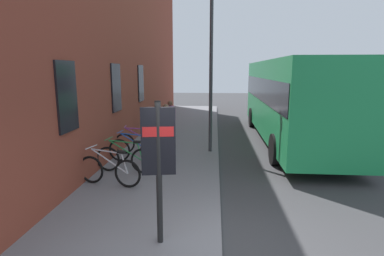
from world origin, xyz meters
name	(u,v)px	position (x,y,z in m)	size (l,w,h in m)	color
ground	(246,155)	(6.00, -1.00, 0.00)	(60.00, 60.00, 0.00)	#38383A
sidewalk_pavement	(177,140)	(8.00, 1.75, 0.06)	(24.00, 3.50, 0.12)	slate
station_facade	(132,25)	(8.99, 3.80, 4.92)	(22.00, 0.65, 9.84)	brown
bicycle_under_window	(109,170)	(2.50, 2.77, 0.51)	(0.57, 1.74, 0.97)	black
bicycle_by_door	(126,159)	(3.53, 2.66, 0.51)	(0.48, 1.77, 0.97)	black
bicycle_end_of_row	(135,150)	(4.52, 2.63, 0.51)	(0.48, 1.77, 0.97)	black
bicycle_far_end	(140,143)	(5.53, 2.74, 0.51)	(0.48, 1.76, 0.97)	black
transit_info_sign	(159,151)	(0.02, 1.04, 1.72)	(0.17, 0.56, 2.40)	black
city_bus	(291,96)	(8.32, -3.00, 1.92)	(10.52, 2.70, 3.35)	#1E8C4C
pedestrian_near_bus	(170,115)	(8.30, 2.06, 1.08)	(0.48, 0.48, 1.58)	#B2A599
pedestrian_by_facade	(166,122)	(6.08, 1.90, 1.15)	(0.26, 0.64, 1.68)	#4C724C
street_lamp	(211,56)	(6.03, 0.30, 3.46)	(0.28, 0.28, 5.70)	#333338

